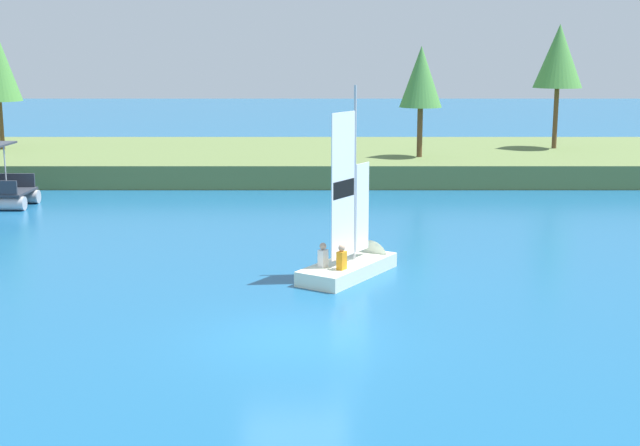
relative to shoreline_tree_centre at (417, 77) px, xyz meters
The scene contains 5 objects.
ground_plane 26.60m from the shoreline_tree_centre, 102.83° to the right, with size 200.00×200.00×0.00m, color #195684.
shore_bank 8.16m from the shoreline_tree_centre, 150.02° to the left, with size 80.00×14.03×1.17m, color #5B703D.
shoreline_tree_centre is the anchor object (origin of this frame).
shoreline_tree_midright 9.07m from the shoreline_tree_centre, 26.16° to the left, with size 2.71×2.71×6.89m.
sailboat 20.17m from the shoreline_tree_centre, 101.81° to the right, with size 3.34×4.22×6.06m.
Camera 1 is at (0.61, -19.25, 6.68)m, focal length 48.31 mm.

